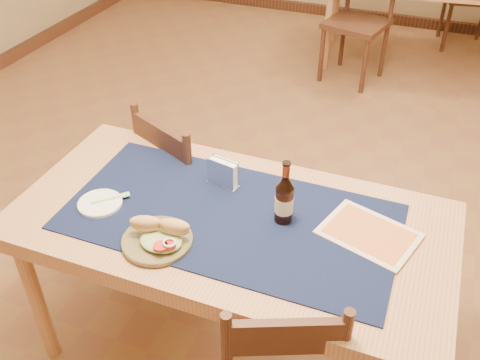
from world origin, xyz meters
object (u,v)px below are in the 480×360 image
(main_table, at_px, (230,234))
(chair_main_far, at_px, (191,185))
(sandwich_plate, at_px, (159,237))
(beer_bottle, at_px, (284,200))
(napkin_holder, at_px, (223,173))

(main_table, distance_m, chair_main_far, 0.63)
(sandwich_plate, distance_m, beer_bottle, 0.45)
(chair_main_far, relative_size, napkin_holder, 6.64)
(main_table, xyz_separation_m, sandwich_plate, (-0.17, -0.22, 0.11))
(main_table, xyz_separation_m, napkin_holder, (-0.10, 0.17, 0.14))
(sandwich_plate, height_order, beer_bottle, beer_bottle)
(napkin_holder, bearing_deg, beer_bottle, -22.44)
(chair_main_far, bearing_deg, napkin_holder, -44.36)
(main_table, height_order, chair_main_far, chair_main_far)
(sandwich_plate, bearing_deg, chair_main_far, 107.99)
(main_table, bearing_deg, beer_bottle, 15.25)
(sandwich_plate, height_order, napkin_holder, napkin_holder)
(napkin_holder, bearing_deg, chair_main_far, 135.64)
(main_table, distance_m, sandwich_plate, 0.30)
(chair_main_far, distance_m, beer_bottle, 0.80)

